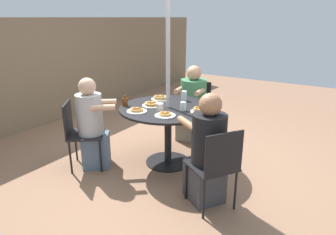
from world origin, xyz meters
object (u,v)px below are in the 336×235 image
diner_east (93,127)px  patio_chair_east (79,130)px  pancake_plate_d (137,111)px  coffee_cup (160,107)px  drinking_glass_b (183,106)px  patio_chair_south (216,164)px  patio_chair_north (196,105)px  pancake_plate_e (160,98)px  diner_south (207,153)px  pancake_plate_a (151,105)px  pancake_plate_c (201,110)px  syrup_bottle (125,102)px  pancake_plate_b (165,115)px  diner_north (192,107)px  drinking_glass_a (184,96)px  patio_table (168,117)px

diner_east → patio_chair_east: bearing=-90.0°
patio_chair_east → pancake_plate_d: 0.78m
patio_chair_east → coffee_cup: bearing=80.4°
pancake_plate_d → drinking_glass_b: size_ratio=2.34×
patio_chair_south → drinking_glass_b: size_ratio=8.31×
patio_chair_north → coffee_cup: size_ratio=8.55×
diner_east → pancake_plate_e: bearing=112.5°
diner_south → patio_chair_east: bearing=129.2°
patio_chair_east → patio_chair_north: bearing=120.1°
coffee_cup → pancake_plate_a: bearing=60.4°
patio_chair_north → diner_south: size_ratio=0.74×
pancake_plate_a → pancake_plate_d: 0.29m
pancake_plate_a → drinking_glass_b: (0.06, -0.42, 0.03)m
pancake_plate_c → syrup_bottle: 0.96m
pancake_plate_b → patio_chair_east: bearing=110.3°
diner_north → syrup_bottle: (-1.16, 0.33, 0.30)m
diner_north → drinking_glass_b: bearing=102.6°
diner_east → pancake_plate_b: (0.27, -0.89, 0.24)m
patio_chair_east → drinking_glass_a: 1.41m
pancake_plate_a → drinking_glass_a: drinking_glass_a is taller
pancake_plate_d → diner_south: bearing=-97.8°
patio_table → pancake_plate_d: 0.44m
diner_north → coffee_cup: 1.16m
patio_table → diner_east: (-0.59, 0.72, -0.09)m
syrup_bottle → patio_chair_north: bearing=-13.1°
patio_chair_south → diner_north: bearing=68.1°
patio_chair_south → drinking_glass_a: (0.96, 0.92, 0.33)m
diner_east → pancake_plate_b: size_ratio=4.78×
pancake_plate_b → diner_east: bearing=107.1°
coffee_cup → pancake_plate_d: bearing=127.4°
coffee_cup → patio_chair_east: bearing=119.6°
patio_chair_north → patio_chair_south: bearing=114.1°
drinking_glass_a → pancake_plate_a: bearing=155.6°
pancake_plate_b → syrup_bottle: bearing=83.5°
diner_north → pancake_plate_c: 1.09m
patio_table → pancake_plate_b: 0.39m
patio_table → drinking_glass_b: bearing=-93.1°
patio_table → pancake_plate_e: pancake_plate_e is taller
pancake_plate_c → pancake_plate_e: pancake_plate_c is taller
patio_chair_north → pancake_plate_b: size_ratio=3.56×
patio_chair_north → drinking_glass_b: drinking_glass_b is taller
pancake_plate_c → syrup_bottle: syrup_bottle is taller
diner_south → drinking_glass_a: bearing=74.0°
diner_south → pancake_plate_b: (0.18, 0.62, 0.24)m
drinking_glass_a → diner_east: bearing=142.8°
syrup_bottle → diner_east: bearing=145.6°
diner_east → coffee_cup: (0.39, -0.74, 0.27)m
coffee_cup → patio_chair_south: bearing=-113.2°
diner_east → coffee_cup: 0.88m
pancake_plate_c → drinking_glass_a: size_ratio=1.84×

